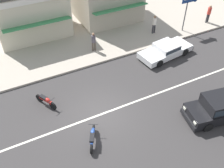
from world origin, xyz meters
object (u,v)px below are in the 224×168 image
(pedestrian_far_end, at_px, (154,23))
(pedestrian_mid_kerb, at_px, (94,41))
(pedestrian_by_shop, at_px, (209,12))
(shopfront_far_kios, at_px, (29,9))
(motorcycle_1, at_px, (46,101))
(minivan_black_3, at_px, (223,106))
(sedan_white_4, at_px, (166,50))
(motorcycle_0, at_px, (92,137))

(pedestrian_far_end, bearing_deg, pedestrian_mid_kerb, -178.20)
(pedestrian_by_shop, relative_size, shopfront_far_kios, 0.28)
(shopfront_far_kios, bearing_deg, pedestrian_far_end, -28.00)
(motorcycle_1, distance_m, pedestrian_mid_kerb, 6.75)
(minivan_black_3, relative_size, pedestrian_mid_kerb, 2.82)
(sedan_white_4, height_order, pedestrian_far_end, pedestrian_far_end)
(motorcycle_1, bearing_deg, pedestrian_by_shop, 12.64)
(motorcycle_0, bearing_deg, minivan_black_3, -12.28)
(motorcycle_0, height_order, pedestrian_far_end, pedestrian_far_end)
(minivan_black_3, distance_m, pedestrian_far_end, 10.27)
(pedestrian_by_shop, bearing_deg, pedestrian_far_end, 173.76)
(minivan_black_3, distance_m, motorcycle_0, 8.10)
(motorcycle_0, distance_m, motorcycle_1, 4.27)
(motorcycle_0, relative_size, shopfront_far_kios, 0.28)
(minivan_black_3, bearing_deg, sedan_white_4, 83.77)
(minivan_black_3, distance_m, pedestrian_mid_kerb, 10.78)
(sedan_white_4, distance_m, pedestrian_by_shop, 7.20)
(motorcycle_1, bearing_deg, motorcycle_0, -69.29)
(motorcycle_0, distance_m, pedestrian_mid_kerb, 9.04)
(pedestrian_mid_kerb, distance_m, pedestrian_far_end, 5.92)
(sedan_white_4, relative_size, pedestrian_far_end, 2.79)
(motorcycle_0, height_order, motorcycle_1, same)
(minivan_black_3, relative_size, pedestrian_far_end, 2.70)
(sedan_white_4, relative_size, motorcycle_0, 2.79)
(pedestrian_far_end, bearing_deg, minivan_black_3, -99.71)
(pedestrian_mid_kerb, distance_m, pedestrian_by_shop, 11.63)
(pedestrian_far_end, bearing_deg, sedan_white_4, -106.89)
(minivan_black_3, xyz_separation_m, pedestrian_mid_kerb, (-4.19, 9.93, 0.25))
(minivan_black_3, xyz_separation_m, pedestrian_by_shop, (7.44, 9.49, 0.31))
(pedestrian_mid_kerb, relative_size, pedestrian_by_shop, 0.95)
(pedestrian_mid_kerb, bearing_deg, pedestrian_far_end, 1.80)
(sedan_white_4, bearing_deg, pedestrian_by_shop, 21.29)
(sedan_white_4, xyz_separation_m, pedestrian_by_shop, (6.68, 2.60, 0.62))
(pedestrian_mid_kerb, bearing_deg, sedan_white_4, -31.62)
(pedestrian_far_end, distance_m, shopfront_far_kios, 10.91)
(pedestrian_by_shop, bearing_deg, motorcycle_1, -167.36)
(motorcycle_0, distance_m, pedestrian_by_shop, 17.21)
(motorcycle_1, bearing_deg, shopfront_far_kios, 80.59)
(pedestrian_mid_kerb, xyz_separation_m, pedestrian_far_end, (5.92, 0.19, 0.05))
(sedan_white_4, bearing_deg, minivan_black_3, -96.23)
(motorcycle_0, xyz_separation_m, pedestrian_far_end, (9.64, 8.40, 0.72))
(motorcycle_1, bearing_deg, pedestrian_far_end, 21.54)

